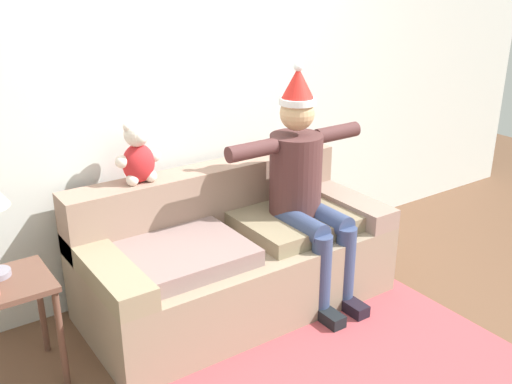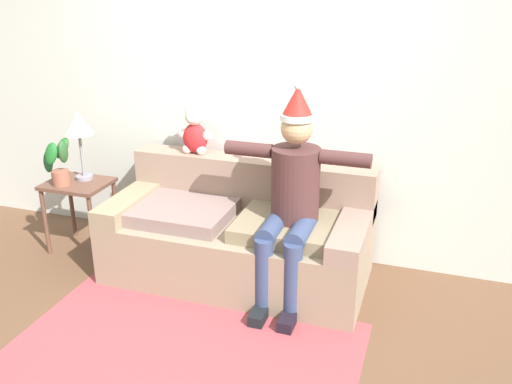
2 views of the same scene
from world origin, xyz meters
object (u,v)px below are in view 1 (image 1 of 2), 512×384
couch (233,255)px  teddy_bear (138,155)px  person_seated (305,183)px  side_table (2,303)px

couch → teddy_bear: (-0.48, 0.29, 0.69)m
couch → person_seated: size_ratio=1.26×
couch → person_seated: bearing=-20.4°
person_seated → side_table: 1.88m
couch → person_seated: (0.44, -0.17, 0.45)m
teddy_bear → side_table: (-0.93, -0.31, -0.53)m
teddy_bear → couch: bearing=-31.4°
couch → teddy_bear: size_ratio=5.09×
person_seated → teddy_bear: size_ratio=4.03×
person_seated → couch: bearing=159.6°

